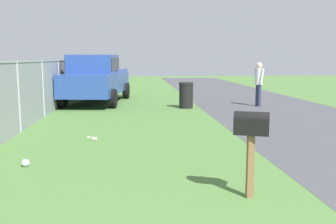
% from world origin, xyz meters
% --- Properties ---
extents(mailbox, '(0.36, 0.51, 1.22)m').
position_xyz_m(mailbox, '(3.72, -0.93, 0.97)').
color(mailbox, brown).
rests_on(mailbox, ground).
extents(pickup_truck, '(5.63, 2.77, 2.09)m').
position_xyz_m(pickup_truck, '(15.20, 2.36, 1.11)').
color(pickup_truck, '#284793').
rests_on(pickup_truck, ground).
extents(trash_bin, '(0.57, 0.57, 1.01)m').
position_xyz_m(trash_bin, '(13.25, -1.32, 0.51)').
color(trash_bin, black).
rests_on(trash_bin, ground).
extents(pedestrian, '(0.47, 0.30, 1.78)m').
position_xyz_m(pedestrian, '(13.55, -4.33, 1.04)').
color(pedestrian, '#2D3351').
rests_on(pedestrian, ground).
extents(fence_section, '(18.21, 0.07, 1.89)m').
position_xyz_m(fence_section, '(10.08, 3.70, 1.01)').
color(fence_section, '#9EA3A8').
rests_on(fence_section, ground).
extents(litter_cup_midfield_b, '(0.10, 0.12, 0.08)m').
position_xyz_m(litter_cup_midfield_b, '(7.64, 1.65, 0.04)').
color(litter_cup_midfield_b, white).
rests_on(litter_cup_midfield_b, ground).
extents(litter_bag_by_mailbox, '(0.14, 0.14, 0.14)m').
position_xyz_m(litter_bag_by_mailbox, '(5.54, 2.65, 0.07)').
color(litter_bag_by_mailbox, silver).
rests_on(litter_bag_by_mailbox, ground).
extents(litter_wrapper_near_hydrant, '(0.12, 0.09, 0.01)m').
position_xyz_m(litter_wrapper_near_hydrant, '(8.05, 1.83, 0.00)').
color(litter_wrapper_near_hydrant, silver).
rests_on(litter_wrapper_near_hydrant, ground).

